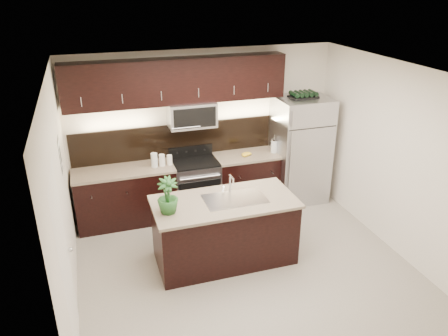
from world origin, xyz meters
The scene contains 12 objects.
ground centered at (0.00, 0.00, 0.00)m, with size 4.50×4.50×0.00m, color gray.
room_walls centered at (-0.11, -0.04, 1.70)m, with size 4.52×4.02×2.71m.
counter_run centered at (-0.46, 1.69, 0.47)m, with size 3.51×0.65×0.94m.
upper_fixtures centered at (-0.43, 1.84, 2.14)m, with size 3.49×0.40×1.66m.
island centered at (-0.21, 0.20, 0.47)m, with size 1.96×0.96×0.94m.
sink_faucet centered at (-0.06, 0.21, 0.96)m, with size 0.84×0.50×0.28m.
refrigerator centered at (1.64, 1.63, 0.94)m, with size 0.90×0.81×1.87m, color #B2B2B7.
wine_rack centered at (1.64, 1.63, 1.92)m, with size 0.46×0.29×0.11m.
plant centered at (-1.00, 0.11, 1.18)m, with size 0.27×0.27×0.48m, color #214E1F.
canisters centered at (-0.83, 1.65, 1.04)m, with size 0.34×0.11×0.23m.
french_press centered at (1.15, 1.64, 1.06)m, with size 0.11×0.11×0.32m.
bananas centered at (0.58, 1.61, 0.97)m, with size 0.19×0.15×0.06m, color gold.
Camera 1 is at (-1.83, -4.80, 3.72)m, focal length 35.00 mm.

